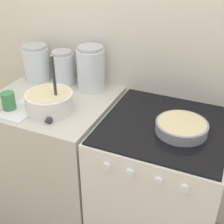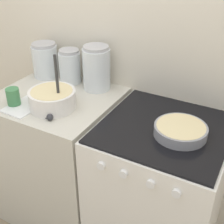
% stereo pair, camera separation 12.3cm
% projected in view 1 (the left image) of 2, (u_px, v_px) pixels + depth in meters
% --- Properties ---
extents(wall_back, '(4.41, 0.05, 2.40)m').
position_uv_depth(wall_back, '(128.00, 43.00, 1.85)').
color(wall_back, beige).
rests_on(wall_back, ground_plane).
extents(countertop_cabinet, '(0.70, 0.65, 0.92)m').
position_uv_depth(countertop_cabinet, '(57.00, 160.00, 2.07)').
color(countertop_cabinet, beige).
rests_on(countertop_cabinet, ground_plane).
extents(stove, '(0.66, 0.67, 0.92)m').
position_uv_depth(stove, '(158.00, 190.00, 1.83)').
color(stove, white).
rests_on(stove, ground_plane).
extents(mixing_bowl, '(0.26, 0.26, 0.32)m').
position_uv_depth(mixing_bowl, '(49.00, 101.00, 1.70)').
color(mixing_bowl, white).
rests_on(mixing_bowl, countertop_cabinet).
extents(baking_pan, '(0.26, 0.26, 0.05)m').
position_uv_depth(baking_pan, '(182.00, 127.00, 1.53)').
color(baking_pan, gray).
rests_on(baking_pan, stove).
extents(storage_jar_left, '(0.17, 0.17, 0.23)m').
position_uv_depth(storage_jar_left, '(37.00, 65.00, 2.04)').
color(storage_jar_left, silver).
rests_on(storage_jar_left, countertop_cabinet).
extents(storage_jar_middle, '(0.14, 0.14, 0.22)m').
position_uv_depth(storage_jar_middle, '(63.00, 70.00, 1.98)').
color(storage_jar_middle, silver).
rests_on(storage_jar_middle, countertop_cabinet).
extents(storage_jar_right, '(0.17, 0.17, 0.27)m').
position_uv_depth(storage_jar_right, '(91.00, 71.00, 1.90)').
color(storage_jar_right, silver).
rests_on(storage_jar_right, countertop_cabinet).
extents(tin_can, '(0.07, 0.07, 0.10)m').
position_uv_depth(tin_can, '(8.00, 101.00, 1.71)').
color(tin_can, '#3F7F4C').
rests_on(tin_can, countertop_cabinet).
extents(recipe_page, '(0.18, 0.24, 0.01)m').
position_uv_depth(recipe_page, '(21.00, 110.00, 1.72)').
color(recipe_page, white).
rests_on(recipe_page, countertop_cabinet).
extents(measuring_spoon, '(0.12, 0.04, 0.04)m').
position_uv_depth(measuring_spoon, '(47.00, 120.00, 1.61)').
color(measuring_spoon, '#333338').
rests_on(measuring_spoon, countertop_cabinet).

